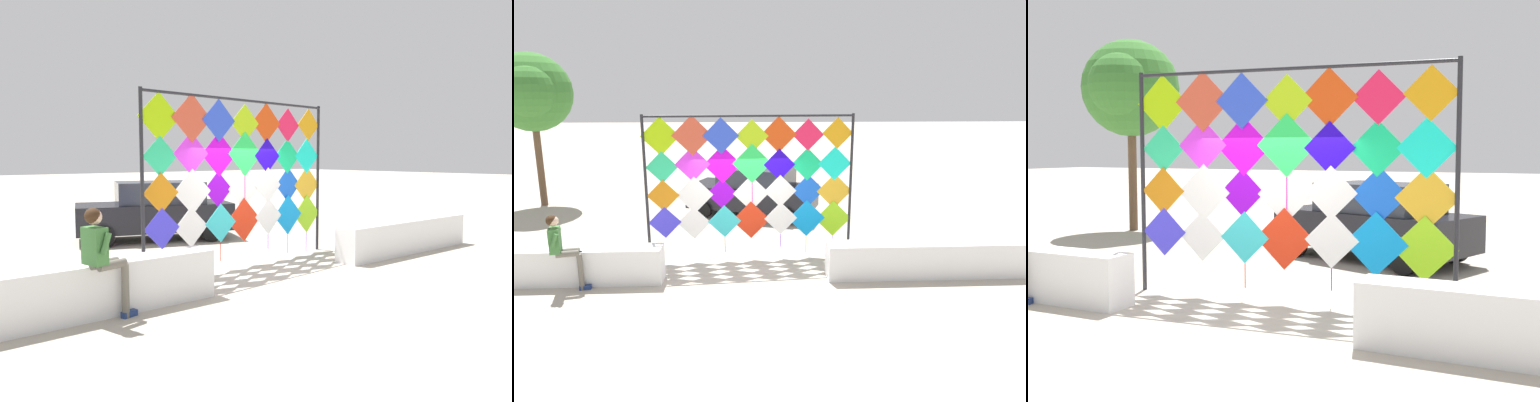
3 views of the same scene
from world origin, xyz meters
TOP-DOWN VIEW (x-y plane):
  - ground at (0.00, 0.00)m, footprint 120.00×120.00m
  - plaza_ledge_left at (-4.05, -0.51)m, footprint 4.47×0.57m
  - plaza_ledge_right at (4.05, -0.51)m, footprint 4.47×0.57m
  - kite_display_rack at (0.17, 0.90)m, footprint 5.09×0.48m
  - seated_vendor at (-3.75, -0.88)m, footprint 0.77×0.55m
  - parked_car at (0.26, 5.06)m, footprint 4.56×3.12m
  - tree_far_right at (-7.48, 6.66)m, footprint 2.75×2.97m

SIDE VIEW (x-z plane):
  - ground at x=0.00m, z-range 0.00..0.00m
  - plaza_ledge_left at x=-4.05m, z-range 0.00..0.79m
  - plaza_ledge_right at x=4.05m, z-range 0.00..0.79m
  - parked_car at x=0.26m, z-range 0.01..1.64m
  - seated_vendor at x=-3.75m, z-range 0.16..1.80m
  - kite_display_rack at x=0.17m, z-range 0.28..3.90m
  - tree_far_right at x=-7.48m, z-range 1.34..6.80m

